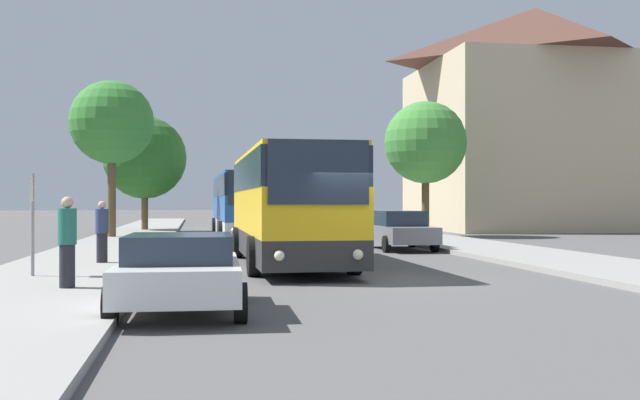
% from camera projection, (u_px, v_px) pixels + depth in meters
% --- Properties ---
extents(ground_plane, '(300.00, 300.00, 0.00)m').
position_uv_depth(ground_plane, '(362.00, 281.00, 17.48)').
color(ground_plane, '#565454').
rests_on(ground_plane, ground).
extents(sidewalk_left, '(4.00, 120.00, 0.15)m').
position_uv_depth(sidewalk_left, '(50.00, 283.00, 16.34)').
color(sidewalk_left, gray).
rests_on(sidewalk_left, ground_plane).
extents(sidewalk_right, '(4.00, 120.00, 0.15)m').
position_uv_depth(sidewalk_right, '(637.00, 273.00, 18.62)').
color(sidewalk_right, gray).
rests_on(sidewalk_right, ground_plane).
extents(building_right_background, '(14.84, 13.08, 14.90)m').
position_uv_depth(building_right_background, '(536.00, 118.00, 50.23)').
color(building_right_background, '#C6B28E').
rests_on(building_right_background, ground_plane).
extents(bus_front, '(2.90, 10.55, 3.25)m').
position_uv_depth(bus_front, '(288.00, 205.00, 21.75)').
color(bus_front, '#2D2D2D').
rests_on(bus_front, ground_plane).
extents(bus_middle, '(2.93, 11.03, 3.18)m').
position_uv_depth(bus_middle, '(244.00, 205.00, 36.37)').
color(bus_middle, silver).
rests_on(bus_middle, ground_plane).
extents(bus_rear, '(2.97, 11.16, 3.21)m').
position_uv_depth(bus_rear, '(238.00, 204.00, 49.47)').
color(bus_rear, '#238942').
rests_on(bus_rear, ground_plane).
extents(parked_car_left_curb, '(2.21, 4.08, 1.31)m').
position_uv_depth(parked_car_left_curb, '(180.00, 271.00, 12.44)').
color(parked_car_left_curb, silver).
rests_on(parked_car_left_curb, ground_plane).
extents(parked_car_right_near, '(2.05, 4.66, 1.50)m').
position_uv_depth(parked_car_right_near, '(399.00, 230.00, 28.73)').
color(parked_car_right_near, slate).
rests_on(parked_car_right_near, ground_plane).
extents(bus_stop_sign, '(0.08, 0.45, 2.34)m').
position_uv_depth(bus_stop_sign, '(33.00, 212.00, 17.10)').
color(bus_stop_sign, gray).
rests_on(bus_stop_sign, sidewalk_left).
extents(pedestrian_waiting_near, '(0.36, 0.36, 1.72)m').
position_uv_depth(pedestrian_waiting_near, '(102.00, 231.00, 20.87)').
color(pedestrian_waiting_near, '#23232D').
rests_on(pedestrian_waiting_near, sidewalk_left).
extents(pedestrian_waiting_far, '(0.36, 0.36, 1.80)m').
position_uv_depth(pedestrian_waiting_far, '(67.00, 242.00, 14.75)').
color(pedestrian_waiting_far, '#23232D').
rests_on(pedestrian_waiting_far, sidewalk_left).
extents(tree_left_near, '(4.07, 4.07, 7.61)m').
position_uv_depth(tree_left_near, '(112.00, 123.00, 36.45)').
color(tree_left_near, brown).
rests_on(tree_left_near, sidewalk_left).
extents(tree_left_far, '(5.05, 5.05, 6.92)m').
position_uv_depth(tree_left_far, '(145.00, 158.00, 45.64)').
color(tree_left_far, brown).
rests_on(tree_left_far, sidewalk_left).
extents(tree_right_near, '(4.35, 4.35, 7.00)m').
position_uv_depth(tree_right_near, '(425.00, 143.00, 39.44)').
color(tree_right_near, '#513D23').
rests_on(tree_right_near, sidewalk_right).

